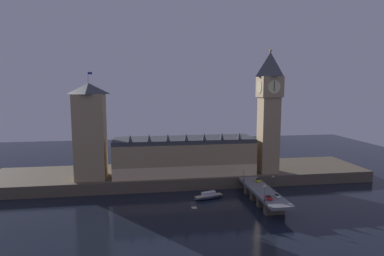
{
  "coord_description": "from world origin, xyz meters",
  "views": [
    {
      "loc": [
        -23.84,
        -147.77,
        55.52
      ],
      "look_at": [
        1.98,
        20.0,
        34.01
      ],
      "focal_mm": 30.0,
      "sensor_mm": 36.0,
      "label": 1
    }
  ],
  "objects_px": {
    "street_lamp_mid": "(273,181)",
    "boat_upstream": "(209,196)",
    "car_southbound_trail": "(258,180)",
    "pedestrian_far_rail": "(244,180)",
    "pedestrian_near_rail": "(265,199)",
    "street_lamp_far": "(244,173)",
    "pedestrian_mid_walk": "(276,191)",
    "street_lamp_near": "(265,191)",
    "clock_tower": "(269,108)",
    "car_northbound_trail": "(269,198)",
    "car_southbound_lead": "(277,196)",
    "victoria_tower": "(90,131)"
  },
  "relations": [
    {
      "from": "clock_tower",
      "to": "car_southbound_trail",
      "type": "bearing_deg",
      "value": -124.52
    },
    {
      "from": "boat_upstream",
      "to": "car_northbound_trail",
      "type": "bearing_deg",
      "value": -44.27
    },
    {
      "from": "pedestrian_near_rail",
      "to": "pedestrian_far_rail",
      "type": "relative_size",
      "value": 0.97
    },
    {
      "from": "car_southbound_trail",
      "to": "pedestrian_far_rail",
      "type": "xyz_separation_m",
      "value": [
        -6.94,
        1.37,
        0.19
      ]
    },
    {
      "from": "car_northbound_trail",
      "to": "car_southbound_trail",
      "type": "distance_m",
      "value": 26.68
    },
    {
      "from": "clock_tower",
      "to": "car_northbound_trail",
      "type": "distance_m",
      "value": 59.94
    },
    {
      "from": "pedestrian_far_rail",
      "to": "boat_upstream",
      "type": "relative_size",
      "value": 0.11
    },
    {
      "from": "car_northbound_trail",
      "to": "pedestrian_mid_walk",
      "type": "xyz_separation_m",
      "value": [
        6.94,
        8.4,
        0.12
      ]
    },
    {
      "from": "car_southbound_lead",
      "to": "pedestrian_mid_walk",
      "type": "xyz_separation_m",
      "value": [
        2.31,
        6.45,
        0.25
      ]
    },
    {
      "from": "street_lamp_mid",
      "to": "street_lamp_near",
      "type": "bearing_deg",
      "value": -124.34
    },
    {
      "from": "street_lamp_mid",
      "to": "street_lamp_far",
      "type": "xyz_separation_m",
      "value": [
        -10.06,
        14.72,
        0.11
      ]
    },
    {
      "from": "pedestrian_mid_walk",
      "to": "street_lamp_near",
      "type": "height_order",
      "value": "street_lamp_near"
    },
    {
      "from": "clock_tower",
      "to": "pedestrian_far_rail",
      "type": "relative_size",
      "value": 40.37
    },
    {
      "from": "car_southbound_trail",
      "to": "pedestrian_far_rail",
      "type": "relative_size",
      "value": 2.45
    },
    {
      "from": "car_northbound_trail",
      "to": "boat_upstream",
      "type": "xyz_separation_m",
      "value": [
        -22.54,
        21.98,
        -5.8
      ]
    },
    {
      "from": "car_northbound_trail",
      "to": "street_lamp_far",
      "type": "relative_size",
      "value": 0.64
    },
    {
      "from": "car_southbound_lead",
      "to": "clock_tower",
      "type": "bearing_deg",
      "value": 73.64
    },
    {
      "from": "pedestrian_near_rail",
      "to": "street_lamp_mid",
      "type": "height_order",
      "value": "street_lamp_mid"
    },
    {
      "from": "street_lamp_mid",
      "to": "boat_upstream",
      "type": "relative_size",
      "value": 0.41
    },
    {
      "from": "victoria_tower",
      "to": "pedestrian_near_rail",
      "type": "height_order",
      "value": "victoria_tower"
    },
    {
      "from": "car_southbound_trail",
      "to": "street_lamp_far",
      "type": "xyz_separation_m",
      "value": [
        -7.34,
        1.18,
        3.66
      ]
    },
    {
      "from": "car_southbound_trail",
      "to": "boat_upstream",
      "type": "height_order",
      "value": "car_southbound_trail"
    },
    {
      "from": "pedestrian_far_rail",
      "to": "pedestrian_mid_walk",
      "type": "bearing_deg",
      "value": -64.33
    },
    {
      "from": "victoria_tower",
      "to": "street_lamp_near",
      "type": "distance_m",
      "value": 96.19
    },
    {
      "from": "pedestrian_far_rail",
      "to": "street_lamp_far",
      "type": "xyz_separation_m",
      "value": [
        -0.4,
        -0.19,
        3.47
      ]
    },
    {
      "from": "car_southbound_lead",
      "to": "pedestrian_far_rail",
      "type": "relative_size",
      "value": 2.33
    },
    {
      "from": "victoria_tower",
      "to": "pedestrian_near_rail",
      "type": "xyz_separation_m",
      "value": [
        80.32,
        -49.09,
        -24.92
      ]
    },
    {
      "from": "car_southbound_trail",
      "to": "car_southbound_lead",
      "type": "bearing_deg",
      "value": -90.0
    },
    {
      "from": "street_lamp_near",
      "to": "street_lamp_mid",
      "type": "distance_m",
      "value": 17.83
    },
    {
      "from": "street_lamp_near",
      "to": "boat_upstream",
      "type": "relative_size",
      "value": 0.43
    },
    {
      "from": "pedestrian_near_rail",
      "to": "street_lamp_far",
      "type": "bearing_deg",
      "value": 90.78
    },
    {
      "from": "clock_tower",
      "to": "street_lamp_far",
      "type": "relative_size",
      "value": 10.01
    },
    {
      "from": "car_southbound_lead",
      "to": "street_lamp_far",
      "type": "xyz_separation_m",
      "value": [
        -7.34,
        25.51,
        3.79
      ]
    },
    {
      "from": "pedestrian_near_rail",
      "to": "street_lamp_far",
      "type": "relative_size",
      "value": 0.24
    },
    {
      "from": "street_lamp_mid",
      "to": "boat_upstream",
      "type": "distance_m",
      "value": 32.65
    },
    {
      "from": "car_southbound_trail",
      "to": "pedestrian_near_rail",
      "type": "relative_size",
      "value": 2.52
    },
    {
      "from": "pedestrian_far_rail",
      "to": "boat_upstream",
      "type": "bearing_deg",
      "value": -164.34
    },
    {
      "from": "pedestrian_near_rail",
      "to": "car_southbound_trail",
      "type": "bearing_deg",
      "value": 76.2
    },
    {
      "from": "clock_tower",
      "to": "car_southbound_trail",
      "type": "height_order",
      "value": "clock_tower"
    },
    {
      "from": "car_southbound_lead",
      "to": "pedestrian_far_rail",
      "type": "bearing_deg",
      "value": 105.11
    },
    {
      "from": "victoria_tower",
      "to": "car_southbound_lead",
      "type": "relative_size",
      "value": 14.16
    },
    {
      "from": "victoria_tower",
      "to": "car_northbound_trail",
      "type": "distance_m",
      "value": 98.36
    },
    {
      "from": "pedestrian_near_rail",
      "to": "pedestrian_mid_walk",
      "type": "relative_size",
      "value": 1.04
    },
    {
      "from": "boat_upstream",
      "to": "car_southbound_lead",
      "type": "bearing_deg",
      "value": -36.4
    },
    {
      "from": "pedestrian_mid_walk",
      "to": "clock_tower",
      "type": "bearing_deg",
      "value": 74.26
    },
    {
      "from": "car_northbound_trail",
      "to": "street_lamp_far",
      "type": "bearing_deg",
      "value": 95.64
    },
    {
      "from": "clock_tower",
      "to": "street_lamp_far",
      "type": "xyz_separation_m",
      "value": [
        -19.8,
        -16.94,
        -32.81
      ]
    },
    {
      "from": "car_northbound_trail",
      "to": "pedestrian_far_rail",
      "type": "height_order",
      "value": "pedestrian_far_rail"
    },
    {
      "from": "pedestrian_mid_walk",
      "to": "street_lamp_mid",
      "type": "xyz_separation_m",
      "value": [
        0.4,
        4.34,
        3.43
      ]
    },
    {
      "from": "clock_tower",
      "to": "car_southbound_lead",
      "type": "height_order",
      "value": "clock_tower"
    }
  ]
}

